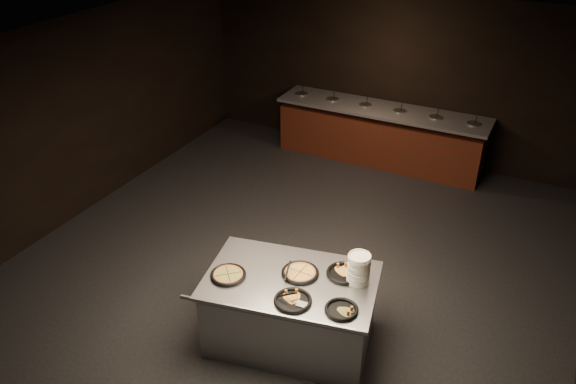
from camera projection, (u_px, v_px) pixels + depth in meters
name	position (u px, v px, depth m)	size (l,w,h in m)	color
room	(290.00, 172.00, 6.75)	(7.02, 8.02, 2.92)	black
salad_bar	(379.00, 138.00, 10.01)	(3.70, 0.83, 1.18)	#561D14
serving_counter	(291.00, 311.00, 6.14)	(1.99, 1.49, 0.86)	#ACAEB3
plate_stack	(359.00, 269.00, 5.80)	(0.24, 0.24, 0.33)	white
pan_veggie_whole	(228.00, 275.00, 5.95)	(0.38, 0.38, 0.04)	black
pan_cheese_whole	(300.00, 273.00, 5.98)	(0.40, 0.40, 0.04)	black
pan_cheese_slices_a	(344.00, 273.00, 5.97)	(0.38, 0.38, 0.04)	black
pan_cheese_slices_b	(293.00, 300.00, 5.60)	(0.39, 0.39, 0.04)	black
pan_veggie_slices	(342.00, 309.00, 5.48)	(0.34, 0.34, 0.04)	black
server_left	(289.00, 269.00, 5.94)	(0.13, 0.32, 0.15)	#ACAEB3
server_right	(292.00, 297.00, 5.55)	(0.31, 0.09, 0.14)	#ACAEB3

